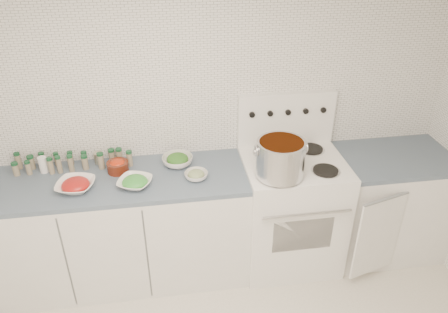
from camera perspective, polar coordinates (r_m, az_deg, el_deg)
room_walls at (r=1.88m, az=7.06°, el=-3.78°), size 3.54×3.04×2.52m
counter_left at (r=3.46m, az=-12.95°, el=-9.14°), size 1.85×0.62×0.90m
stove at (r=3.53m, az=8.60°, el=-6.68°), size 0.76×0.70×1.36m
counter_right at (r=3.86m, az=20.38°, el=-5.77°), size 0.89×0.74×0.90m
stock_pot at (r=3.02m, az=7.39°, el=-0.08°), size 0.36×0.34×0.26m
bowl_tomato at (r=3.14m, az=-18.82°, el=-3.56°), size 0.30×0.30×0.08m
bowl_snowpea at (r=3.07m, az=-11.57°, el=-3.31°), size 0.30×0.30×0.08m
bowl_broccoli at (r=3.26m, az=-6.09°, el=-0.47°), size 0.28×0.28×0.09m
bowl_zucchini at (r=3.10m, az=-3.66°, el=-2.43°), size 0.17×0.17×0.07m
bowl_pepper at (r=3.26m, az=-13.71°, el=-1.20°), size 0.16×0.16×0.10m
salt_canister at (r=3.41m, az=-22.54°, el=-0.99°), size 0.07×0.07×0.12m
tin_can at (r=3.40m, az=-16.06°, el=-0.16°), size 0.08×0.08×0.09m
spice_cluster at (r=3.40m, az=-19.48°, el=-0.55°), size 0.85×0.15×0.14m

